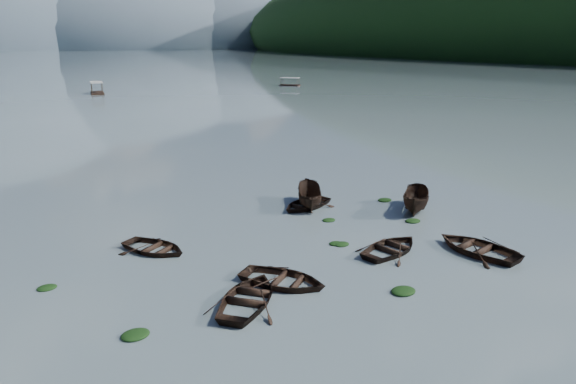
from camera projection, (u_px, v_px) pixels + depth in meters
name	position (u px, v px, depth m)	size (l,w,h in m)	color
ground_plane	(415.00, 303.00, 22.63)	(2400.00, 2400.00, 0.00)	slate
haze_mtn_c	(112.00, 48.00, 848.30)	(520.00, 520.00, 260.00)	#475666
haze_mtn_d	(215.00, 47.00, 929.07)	(520.00, 520.00, 220.00)	#475666
rowboat_0	(283.00, 284.00, 24.39)	(3.09, 4.32, 0.89)	black
rowboat_1	(249.00, 303.00, 22.67)	(3.18, 4.46, 0.92)	black
rowboat_3	(477.00, 252.00, 28.10)	(3.33, 4.66, 0.96)	black
rowboat_4	(391.00, 252.00, 28.16)	(2.97, 4.15, 0.86)	black
rowboat_5	(416.00, 211.00, 35.00)	(1.71, 4.54, 1.75)	black
rowboat_6	(155.00, 251.00, 28.24)	(2.84, 3.97, 0.82)	black
rowboat_7	(306.00, 207.00, 35.69)	(2.94, 4.12, 0.85)	black
rowboat_8	(309.00, 206.00, 35.96)	(1.64, 4.35, 1.68)	black
weed_clump_0	(136.00, 336.00, 20.12)	(1.13, 0.92, 0.25)	black
weed_clump_1	(342.00, 245.00, 29.12)	(0.90, 0.72, 0.20)	black
weed_clump_2	(403.00, 292.00, 23.62)	(1.20, 0.96, 0.26)	black
weed_clump_3	(336.00, 244.00, 29.24)	(0.80, 0.68, 0.18)	black
weed_clump_4	(413.00, 222.00, 32.86)	(1.03, 0.82, 0.21)	black
weed_clump_5	(47.00, 288.00, 24.00)	(0.90, 0.73, 0.19)	black
weed_clump_6	(329.00, 221.00, 33.06)	(0.87, 0.73, 0.18)	black
weed_clump_7	(385.00, 201.00, 37.15)	(1.05, 0.84, 0.23)	black
pontoon_centre	(97.00, 94.00, 112.19)	(2.65, 6.35, 2.44)	black
pontoon_right	(290.00, 86.00, 132.25)	(2.13, 5.10, 1.96)	black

